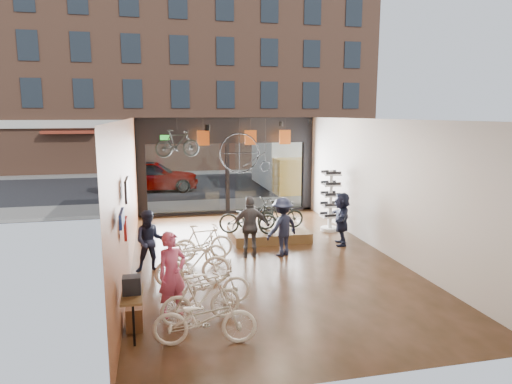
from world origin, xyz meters
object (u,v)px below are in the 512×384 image
object	(u,v)px
display_platform	(268,234)
display_bike_left	(249,218)
floor_bike_2	(209,283)
penny_farthing	(248,154)
display_bike_right	(256,212)
customer_5	(342,219)
floor_bike_5	(203,242)
customer_3	(282,227)
street_car	(152,176)
customer_1	(150,241)
floor_bike_1	(201,299)
customer_0	(172,274)
display_bike_mid	(281,215)
customer_2	(250,227)
hung_bike	(177,144)
box_truck	(286,165)
floor_bike_3	(193,264)
floor_bike_4	(194,251)
sunglasses_rack	(330,201)
floor_bike_0	(205,318)

from	to	relation	value
display_platform	display_bike_left	xyz separation A→B (m)	(-0.73, -0.44, 0.64)
floor_bike_2	penny_farthing	world-z (taller)	penny_farthing
display_platform	display_bike_left	size ratio (longest dim) A/B	1.30
display_bike_right	customer_5	distance (m)	2.89
floor_bike_2	display_platform	distance (m)	5.29
floor_bike_5	customer_3	bearing A→B (deg)	-100.23
street_car	customer_1	xyz separation A→B (m)	(-0.01, -12.47, -0.01)
floor_bike_1	customer_0	xyz separation A→B (m)	(-0.51, 0.44, 0.37)
floor_bike_1	display_platform	xyz separation A→B (m)	(2.71, 5.54, -0.33)
display_bike_left	display_bike_mid	bearing A→B (deg)	-52.05
customer_2	hung_bike	world-z (taller)	hung_bike
box_truck	floor_bike_3	distance (m)	14.01
floor_bike_1	display_bike_right	size ratio (longest dim) A/B	0.96
penny_farthing	customer_0	bearing A→B (deg)	-112.23
box_truck	street_car	bearing A→B (deg)	171.73
street_car	hung_bike	bearing A→B (deg)	-172.90
customer_0	display_bike_right	bearing A→B (deg)	33.45
floor_bike_1	floor_bike_3	world-z (taller)	floor_bike_3
customer_1	hung_bike	distance (m)	5.23
box_truck	customer_3	bearing A→B (deg)	-106.75
display_platform	customer_3	world-z (taller)	customer_3
customer_0	floor_bike_5	bearing A→B (deg)	44.79
customer_2	display_bike_mid	bearing A→B (deg)	-119.38
floor_bike_3	customer_3	world-z (taller)	customer_3
floor_bike_4	sunglasses_rack	size ratio (longest dim) A/B	0.81
street_car	customer_5	xyz separation A→B (m)	(5.65, -11.24, 0.00)
box_truck	floor_bike_1	bearing A→B (deg)	-112.12
display_bike_right	customer_0	size ratio (longest dim) A/B	0.97
display_platform	customer_1	bearing A→B (deg)	-146.69
floor_bike_4	hung_bike	bearing A→B (deg)	0.59
display_platform	customer_0	xyz separation A→B (m)	(-3.22, -5.09, 0.70)
floor_bike_3	penny_farthing	distance (m)	6.76
display_bike_left	floor_bike_4	bearing A→B (deg)	154.68
street_car	customer_5	bearing A→B (deg)	-153.30
customer_2	sunglasses_rack	xyz separation A→B (m)	(3.24, 2.25, 0.18)
customer_5	display_bike_right	bearing A→B (deg)	-109.91
floor_bike_4	customer_2	bearing A→B (deg)	-72.35
floor_bike_0	customer_0	distance (m)	1.43
customer_0	floor_bike_0	bearing A→B (deg)	-98.27
box_truck	floor_bike_5	bearing A→B (deg)	-116.86
customer_0	display_platform	bearing A→B (deg)	28.51
customer_0	hung_bike	distance (m)	7.67
box_truck	display_platform	distance (m)	9.69
floor_bike_0	customer_3	distance (m)	5.29
customer_2	hung_bike	xyz separation A→B (m)	(-1.73, 4.02, 2.07)
display_bike_mid	hung_bike	size ratio (longest dim) A/B	0.98
floor_bike_3	customer_3	size ratio (longest dim) A/B	1.05
floor_bike_2	customer_3	xyz separation A→B (m)	(2.39, 2.84, 0.38)
floor_bike_5	customer_3	size ratio (longest dim) A/B	1.01
display_platform	floor_bike_3	bearing A→B (deg)	-126.80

